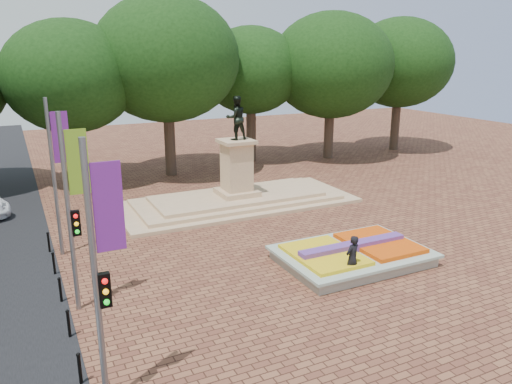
# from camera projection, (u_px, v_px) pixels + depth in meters

# --- Properties ---
(ground) EXTENTS (90.00, 90.00, 0.00)m
(ground) POSITION_uv_depth(u_px,v_px,m) (308.00, 250.00, 22.96)
(ground) COLOR brown
(ground) RESTS_ON ground
(flower_bed) EXTENTS (6.30, 4.30, 0.91)m
(flower_bed) POSITION_uv_depth(u_px,v_px,m) (353.00, 254.00, 21.57)
(flower_bed) COLOR gray
(flower_bed) RESTS_ON ground
(monument) EXTENTS (14.00, 6.00, 6.40)m
(monument) POSITION_uv_depth(u_px,v_px,m) (237.00, 190.00, 29.63)
(monument) COLOR tan
(monument) RESTS_ON ground
(tree_row_back) EXTENTS (44.80, 8.80, 10.43)m
(tree_row_back) POSITION_uv_depth(u_px,v_px,m) (210.00, 81.00, 37.67)
(tree_row_back) COLOR #37271E
(tree_row_back) RESTS_ON ground
(banner_poles) EXTENTS (0.88, 11.17, 7.00)m
(banner_poles) POSITION_uv_depth(u_px,v_px,m) (73.00, 207.00, 16.50)
(banner_poles) COLOR slate
(banner_poles) RESTS_ON ground
(bollard_row) EXTENTS (0.12, 13.12, 0.98)m
(bollard_row) POSITION_uv_depth(u_px,v_px,m) (64.00, 304.00, 16.98)
(bollard_row) COLOR black
(bollard_row) RESTS_ON ground
(pedestrian) EXTENTS (0.78, 0.61, 1.88)m
(pedestrian) POSITION_uv_depth(u_px,v_px,m) (352.00, 258.00, 19.75)
(pedestrian) COLOR black
(pedestrian) RESTS_ON ground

